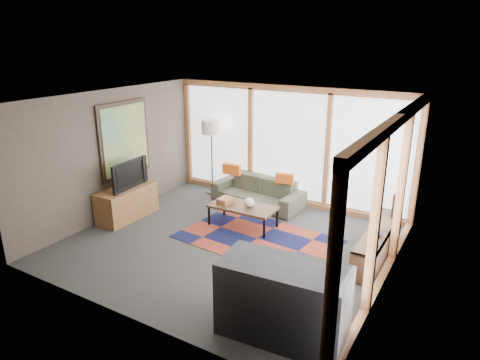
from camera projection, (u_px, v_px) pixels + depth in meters
The scene contains 17 objects.
ground at pixel (229, 243), 7.75m from camera, with size 5.50×5.50×0.00m, color #2F2E2C.
room_envelope at pixel (269, 158), 7.48m from camera, with size 5.52×5.02×2.62m.
rug at pixel (257, 239), 7.92m from camera, with size 2.79×1.79×0.01m, color maroon.
sofa at pixel (258, 192), 9.45m from camera, with size 2.06×0.81×0.60m, color #353828.
pillow_left at pixel (232, 169), 9.65m from camera, with size 0.42×0.13×0.23m, color #CC5215.
pillow_right at pixel (285, 178), 9.05m from camera, with size 0.39×0.12×0.21m, color #CC5215.
floor_lamp at pixel (212, 157), 10.00m from camera, with size 0.44×0.44×1.75m, color #312317, non-canonical shape.
coffee_table at pixel (243, 216), 8.39m from camera, with size 1.30×0.65×0.43m, color black, non-canonical shape.
book_stack at pixel (226, 200), 8.46m from camera, with size 0.24×0.30×0.10m, color brown.
vase at pixel (249, 202), 8.26m from camera, with size 0.20×0.20×0.17m, color beige.
bookshelf at pixel (378, 244), 7.19m from camera, with size 0.37×2.03×0.51m, color black, non-canonical shape.
bowl_a at pixel (374, 242), 6.59m from camera, with size 0.18×0.18×0.09m, color black.
bowl_b at pixel (379, 234), 6.89m from camera, with size 0.16×0.16×0.08m, color black.
shelf_picture at pixel (396, 204), 7.64m from camera, with size 0.04×0.33×0.43m, color black.
tv_console at pixel (127, 203), 8.77m from camera, with size 0.54×1.30×0.65m, color brown.
television at pixel (126, 174), 8.60m from camera, with size 1.00×0.13×0.58m, color black.
bar_counter at pixel (283, 301), 5.23m from camera, with size 1.56×0.73×0.99m, color black.
Camera 1 is at (3.72, -5.90, 3.57)m, focal length 32.00 mm.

